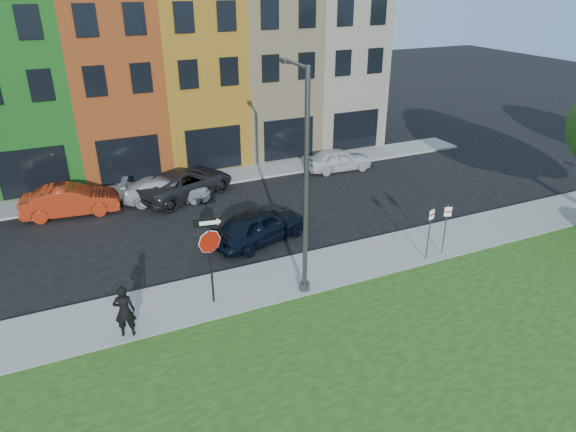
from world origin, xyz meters
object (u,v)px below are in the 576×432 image
stop_sign (210,244)px  sedan_near (260,225)px  street_lamp (304,185)px  man (124,311)px

stop_sign → sedan_near: stop_sign is taller
street_lamp → sedan_near: bearing=94.4°
stop_sign → sedan_near: (3.39, 3.94, -1.74)m
man → street_lamp: (6.59, 0.20, 3.26)m
man → street_lamp: size_ratio=0.23×
man → sedan_near: 8.01m
man → street_lamp: street_lamp is taller
man → sedan_near: (6.57, 4.59, -0.27)m
stop_sign → street_lamp: street_lamp is taller
stop_sign → street_lamp: bearing=2.6°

